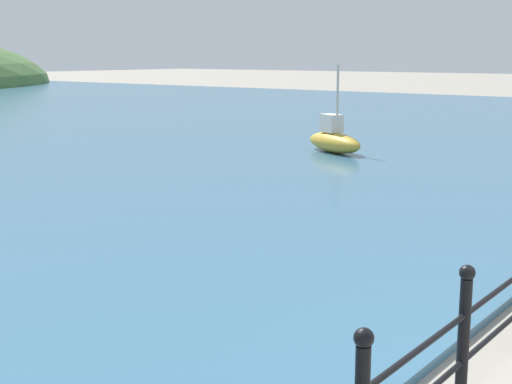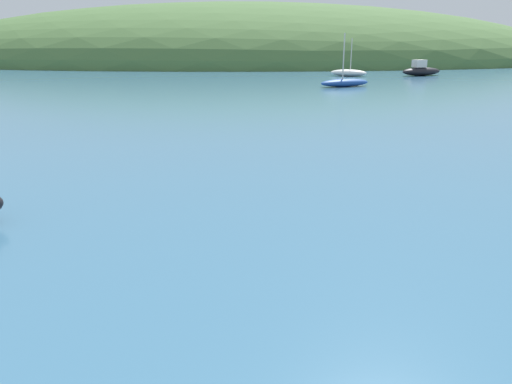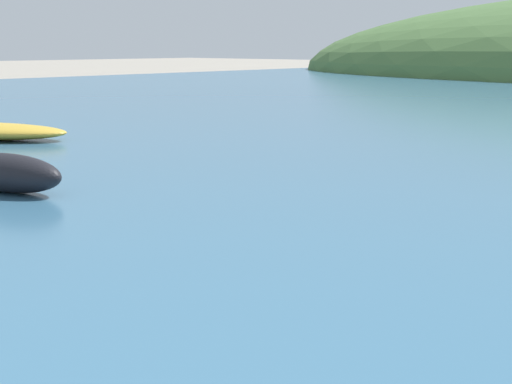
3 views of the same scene
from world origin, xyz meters
name	(u,v)px [view 2 (image 2 of 3)]	position (x,y,z in m)	size (l,w,h in m)	color
water	(236,85)	(0.00, 32.00, 0.05)	(80.00, 60.00, 0.10)	#386684
far_hillside	(242,62)	(0.00, 67.02, 0.00)	(81.60, 44.88, 14.26)	#476B38
boat_nearest_quay	(421,71)	(13.78, 39.34, 0.48)	(3.56, 2.31, 1.17)	black
boat_far_right	(348,73)	(8.20, 38.81, 0.36)	(2.88, 2.17, 2.70)	silver
boat_white_sailboat	(345,83)	(6.28, 30.17, 0.33)	(3.26, 2.08, 2.96)	#1E4793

